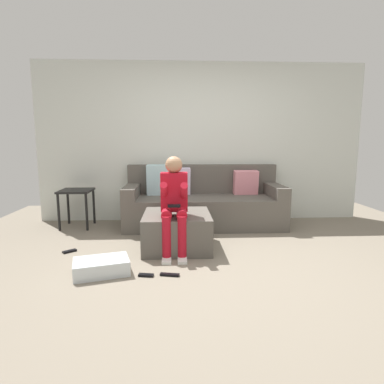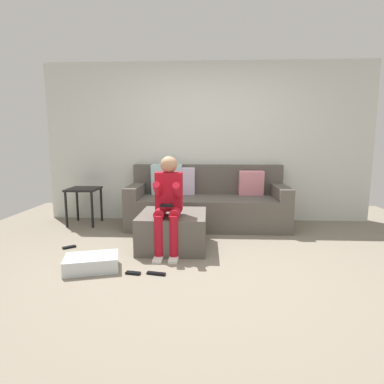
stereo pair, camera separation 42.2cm
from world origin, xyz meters
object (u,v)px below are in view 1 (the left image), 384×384
object	(u,v)px
remote_near_ottoman	(170,275)
person_seated	(174,200)
couch_sectional	(203,204)
remote_under_side_table	(70,251)
side_table	(76,196)
ottoman	(177,231)
storage_bin	(101,267)
remote_by_storage_bin	(146,275)

from	to	relation	value
remote_near_ottoman	person_seated	bearing A→B (deg)	97.86
couch_sectional	remote_under_side_table	size ratio (longest dim) A/B	15.29
person_seated	side_table	size ratio (longest dim) A/B	1.95
ottoman	remote_under_side_table	world-z (taller)	ottoman
side_table	person_seated	bearing A→B (deg)	-39.81
remote_under_side_table	ottoman	bearing A→B (deg)	-34.15
couch_sectional	person_seated	distance (m)	1.34
ottoman	person_seated	size ratio (longest dim) A/B	0.73
side_table	remote_near_ottoman	distance (m)	2.39
side_table	remote_near_ottoman	size ratio (longest dim) A/B	3.06
storage_bin	side_table	distance (m)	1.98
storage_bin	side_table	size ratio (longest dim) A/B	0.91
couch_sectional	ottoman	xyz separation A→B (m)	(-0.40, -1.05, -0.12)
storage_bin	side_table	bearing A→B (deg)	113.09
person_seated	remote_by_storage_bin	size ratio (longest dim) A/B	7.69
couch_sectional	ottoman	bearing A→B (deg)	-110.77
couch_sectional	remote_under_side_table	distance (m)	2.04
ottoman	remote_near_ottoman	size ratio (longest dim) A/B	4.39
remote_near_ottoman	ottoman	bearing A→B (deg)	96.74
remote_near_ottoman	remote_under_side_table	size ratio (longest dim) A/B	1.20
couch_sectional	side_table	size ratio (longest dim) A/B	4.16
remote_by_storage_bin	remote_near_ottoman	bearing A→B (deg)	9.76
couch_sectional	side_table	xyz separation A→B (m)	(-1.90, -0.02, 0.13)
ottoman	person_seated	distance (m)	0.45
ottoman	couch_sectional	bearing A→B (deg)	69.23
person_seated	remote_by_storage_bin	world-z (taller)	person_seated
ottoman	person_seated	world-z (taller)	person_seated
couch_sectional	storage_bin	xyz separation A→B (m)	(-1.14, -1.80, -0.26)
storage_bin	remote_near_ottoman	xyz separation A→B (m)	(0.66, -0.09, -0.06)
couch_sectional	remote_near_ottoman	bearing A→B (deg)	-104.05
person_seated	storage_bin	world-z (taller)	person_seated
ottoman	storage_bin	world-z (taller)	ottoman
person_seated	remote_by_storage_bin	bearing A→B (deg)	-112.71
side_table	remote_by_storage_bin	xyz separation A→B (m)	(1.20, -1.87, -0.46)
ottoman	remote_under_side_table	distance (m)	1.27
couch_sectional	storage_bin	size ratio (longest dim) A/B	4.56
person_seated	remote_near_ottoman	bearing A→B (deg)	-93.92
ottoman	storage_bin	size ratio (longest dim) A/B	1.57
storage_bin	remote_by_storage_bin	size ratio (longest dim) A/B	3.59
side_table	remote_near_ottoman	xyz separation A→B (m)	(1.42, -1.87, -0.46)
side_table	remote_under_side_table	xyz separation A→B (m)	(0.25, -1.14, -0.46)
couch_sectional	remote_near_ottoman	distance (m)	1.97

